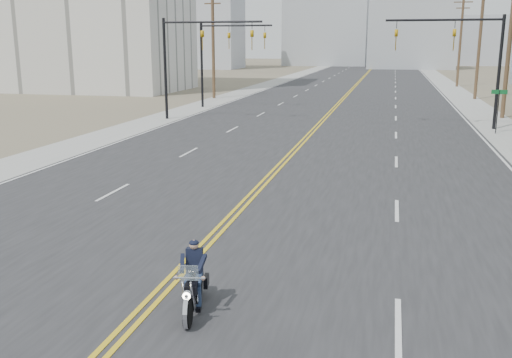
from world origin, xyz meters
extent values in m
cube|color=#303033|center=(0.00, 70.00, 0.01)|extent=(20.00, 200.00, 0.01)
cube|color=#A5A5A0|center=(-11.50, 70.00, 0.01)|extent=(3.00, 200.00, 0.01)
cube|color=#A5A5A0|center=(11.50, 70.00, 0.01)|extent=(3.00, 200.00, 0.01)
cylinder|color=black|center=(-11.00, 32.00, 3.50)|extent=(0.20, 0.20, 7.00)
cylinder|color=black|center=(-7.50, 32.00, 6.70)|extent=(7.00, 0.14, 0.14)
imported|color=#BF8C0C|center=(-8.20, 32.00, 6.05)|extent=(0.21, 0.26, 1.30)
imported|color=#BF8C0C|center=(-4.70, 32.00, 6.05)|extent=(0.21, 0.26, 1.30)
cylinder|color=black|center=(11.00, 32.00, 3.50)|extent=(0.20, 0.20, 7.00)
cylinder|color=black|center=(7.50, 32.00, 6.70)|extent=(7.00, 0.14, 0.14)
imported|color=#BF8C0C|center=(8.20, 32.00, 6.05)|extent=(0.21, 0.26, 1.30)
imported|color=#BF8C0C|center=(4.70, 32.00, 6.05)|extent=(0.21, 0.26, 1.30)
cylinder|color=black|center=(-11.00, 40.00, 3.50)|extent=(0.20, 0.20, 7.00)
cylinder|color=black|center=(-8.00, 40.00, 6.70)|extent=(6.00, 0.14, 0.14)
imported|color=#BF8C0C|center=(-8.60, 40.00, 6.05)|extent=(0.21, 0.26, 1.30)
imported|color=#BF8C0C|center=(-5.60, 40.00, 6.05)|extent=(0.21, 0.26, 1.30)
cylinder|color=black|center=(10.80, 30.00, 1.30)|extent=(0.06, 0.06, 2.60)
cube|color=#0C5926|center=(10.80, 30.00, 2.50)|extent=(0.90, 0.03, 0.25)
cylinder|color=brown|center=(12.50, 38.00, 5.50)|extent=(0.30, 0.30, 11.00)
cylinder|color=brown|center=(12.50, 53.00, 5.75)|extent=(0.30, 0.30, 11.50)
cylinder|color=brown|center=(12.50, 70.00, 5.50)|extent=(0.30, 0.30, 11.00)
cube|color=brown|center=(12.50, 70.00, 10.20)|extent=(2.20, 0.12, 0.12)
cube|color=brown|center=(12.50, 70.00, 9.50)|extent=(1.60, 0.12, 0.12)
cylinder|color=brown|center=(-12.50, 48.00, 5.25)|extent=(0.30, 0.30, 10.50)
cube|color=brown|center=(-12.50, 48.00, 9.00)|extent=(1.60, 0.12, 0.12)
cube|color=#B7BCC6|center=(-35.00, 115.00, 11.00)|extent=(14.00, 12.00, 22.00)
cube|color=#ADB2B7|center=(8.00, 125.00, 7.00)|extent=(18.00, 14.00, 14.00)
cube|color=#ADB2B7|center=(-12.00, 140.00, 13.00)|extent=(20.00, 15.00, 26.00)
cube|color=#B7BCC6|center=(25.00, 150.00, 6.00)|extent=(14.00, 14.00, 12.00)
cube|color=#ADB2B7|center=(-50.00, 130.00, 8.00)|extent=(12.00, 12.00, 16.00)
camera|label=1|loc=(4.65, -6.22, 5.26)|focal=40.00mm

